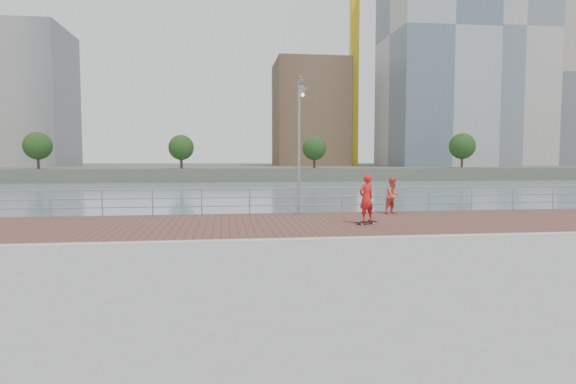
{
  "coord_description": "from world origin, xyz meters",
  "views": [
    {
      "loc": [
        -2.09,
        -13.85,
        2.43
      ],
      "look_at": [
        0.0,
        2.0,
        1.3
      ],
      "focal_mm": 30.0,
      "sensor_mm": 36.0,
      "label": 1
    }
  ],
  "objects": [
    {
      "name": "tower_crane",
      "position": [
        27.36,
        104.0,
        33.5
      ],
      "size": [
        47.0,
        2.0,
        50.7
      ],
      "color": "gold",
      "rests_on": "far_shore"
    },
    {
      "name": "water",
      "position": [
        0.0,
        0.0,
        -2.0
      ],
      "size": [
        400.0,
        400.0,
        0.0
      ],
      "primitive_type": "plane",
      "color": "slate",
      "rests_on": "ground"
    },
    {
      "name": "skateboarder",
      "position": [
        3.01,
        3.02,
        0.98
      ],
      "size": [
        0.75,
        0.65,
        1.74
      ],
      "primitive_type": "imported",
      "rotation": [
        0.0,
        0.0,
        3.57
      ],
      "color": "red",
      "rests_on": "skateboard"
    },
    {
      "name": "bystander",
      "position": [
        5.15,
        6.15,
        0.81
      ],
      "size": [
        0.95,
        0.86,
        1.58
      ],
      "primitive_type": "imported",
      "rotation": [
        0.0,
        0.0,
        0.43
      ],
      "color": "#EC5745",
      "rests_on": "brick_lane"
    },
    {
      "name": "street_lamp",
      "position": [
        1.07,
        6.09,
        3.96
      ],
      "size": [
        0.41,
        1.18,
        5.57
      ],
      "color": "gray",
      "rests_on": "brick_lane"
    },
    {
      "name": "guardrail",
      "position": [
        0.0,
        7.0,
        0.69
      ],
      "size": [
        39.06,
        0.06,
        1.13
      ],
      "color": "#8C9EA8",
      "rests_on": "brick_lane"
    },
    {
      "name": "skyline",
      "position": [
        34.17,
        104.44,
        25.1
      ],
      "size": [
        233.0,
        41.0,
        69.07
      ],
      "color": "#ADA38E",
      "rests_on": "far_shore"
    },
    {
      "name": "skateboard",
      "position": [
        3.01,
        3.02,
        0.1
      ],
      "size": [
        0.87,
        0.56,
        0.1
      ],
      "rotation": [
        0.0,
        0.0,
        0.43
      ],
      "color": "black",
      "rests_on": "brick_lane"
    },
    {
      "name": "concrete_lane",
      "position": [
        0.0,
        -8.6,
        0.01
      ],
      "size": [
        40.0,
        16.8,
        0.02
      ],
      "primitive_type": "cube",
      "color": "#9E9E9B",
      "rests_on": "seawall"
    },
    {
      "name": "curb",
      "position": [
        0.0,
        0.0,
        0.03
      ],
      "size": [
        40.0,
        0.4,
        0.06
      ],
      "primitive_type": "cube",
      "color": "#B7B5AD",
      "rests_on": "seawall"
    },
    {
      "name": "brick_lane",
      "position": [
        0.0,
        3.6,
        0.01
      ],
      "size": [
        40.0,
        6.8,
        0.02
      ],
      "primitive_type": "cube",
      "color": "brown",
      "rests_on": "seawall"
    },
    {
      "name": "seawall",
      "position": [
        0.0,
        -5.0,
        -1.0
      ],
      "size": [
        40.0,
        24.0,
        2.0
      ],
      "primitive_type": "cube",
      "color": "gray",
      "rests_on": "ground"
    },
    {
      "name": "shoreline_trees",
      "position": [
        -2.95,
        77.0,
        4.46
      ],
      "size": [
        109.62,
        5.17,
        6.9
      ],
      "color": "#473323",
      "rests_on": "far_shore"
    },
    {
      "name": "far_shore",
      "position": [
        0.0,
        122.5,
        -0.75
      ],
      "size": [
        320.0,
        95.0,
        2.5
      ],
      "primitive_type": "cube",
      "color": "#4C5142",
      "rests_on": "ground"
    }
  ]
}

